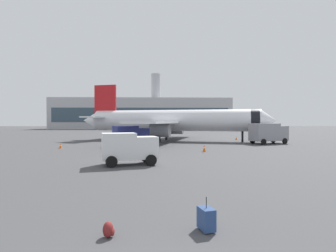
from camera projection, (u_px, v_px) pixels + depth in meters
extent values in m
cylinder|color=white|center=(174.00, 120.00, 49.84)|extent=(29.86, 12.05, 3.80)
cone|color=white|center=(269.00, 120.00, 45.88)|extent=(3.31, 4.14, 3.61)
cone|color=white|center=(91.00, 120.00, 53.89)|extent=(4.03, 4.18, 3.42)
cylinder|color=black|center=(255.00, 120.00, 46.42)|extent=(2.43, 4.11, 3.88)
cube|color=white|center=(178.00, 122.00, 57.84)|extent=(9.09, 16.70, 0.36)
cube|color=white|center=(156.00, 122.00, 42.33)|extent=(9.09, 16.70, 0.36)
cylinder|color=gray|center=(175.00, 128.00, 55.44)|extent=(3.69, 3.01, 2.20)
cylinder|color=gray|center=(160.00, 130.00, 44.78)|extent=(3.69, 3.01, 2.20)
cube|color=red|center=(105.00, 102.00, 53.07)|extent=(4.32, 1.58, 6.40)
cube|color=white|center=(110.00, 118.00, 56.35)|extent=(4.18, 6.49, 0.24)
cube|color=white|center=(95.00, 117.00, 50.14)|extent=(4.18, 6.49, 0.24)
cylinder|color=black|center=(242.00, 137.00, 46.96)|extent=(0.36, 0.36, 1.80)
cylinder|color=black|center=(166.00, 135.00, 52.70)|extent=(0.44, 0.44, 1.80)
cylinder|color=black|center=(159.00, 136.00, 48.05)|extent=(0.44, 0.44, 1.80)
cube|color=navy|center=(141.00, 135.00, 39.90)|extent=(2.53, 2.74, 2.04)
cube|color=#1E232D|center=(146.00, 132.00, 40.26)|extent=(1.02, 1.77, 0.84)
cube|color=navy|center=(126.00, 134.00, 38.66)|extent=(3.79, 3.43, 2.40)
cylinder|color=black|center=(138.00, 142.00, 40.97)|extent=(0.89, 0.63, 0.90)
cylinder|color=black|center=(145.00, 143.00, 38.99)|extent=(0.89, 0.63, 0.90)
cylinder|color=black|center=(117.00, 143.00, 39.24)|extent=(0.89, 0.63, 0.90)
cylinder|color=black|center=(123.00, 144.00, 37.27)|extent=(0.89, 0.63, 0.90)
cube|color=gray|center=(279.00, 133.00, 44.31)|extent=(2.41, 2.83, 2.29)
cube|color=#1E232D|center=(283.00, 130.00, 44.57)|extent=(0.82, 2.05, 0.95)
cube|color=gray|center=(264.00, 132.00, 43.16)|extent=(4.88, 3.75, 2.70)
cylinder|color=black|center=(273.00, 140.00, 45.46)|extent=(0.92, 0.52, 0.90)
cylinder|color=black|center=(285.00, 141.00, 43.15)|extent=(0.92, 0.52, 0.90)
cylinder|color=black|center=(253.00, 141.00, 43.86)|extent=(0.92, 0.52, 0.90)
cylinder|color=black|center=(264.00, 142.00, 41.55)|extent=(0.92, 0.52, 0.90)
cube|color=white|center=(146.00, 147.00, 22.80)|extent=(2.19, 2.36, 1.78)
cube|color=#1E232D|center=(155.00, 142.00, 23.00)|extent=(0.51, 1.77, 0.74)
cube|color=white|center=(119.00, 146.00, 22.20)|extent=(3.04, 2.57, 2.10)
cylinder|color=black|center=(146.00, 157.00, 23.89)|extent=(0.93, 0.43, 0.90)
cylinder|color=black|center=(151.00, 160.00, 21.87)|extent=(0.93, 0.43, 0.90)
cylinder|color=black|center=(110.00, 158.00, 23.04)|extent=(0.93, 0.43, 0.90)
cylinder|color=black|center=(112.00, 162.00, 21.02)|extent=(0.93, 0.43, 0.90)
cube|color=#F2590C|center=(61.00, 148.00, 36.22)|extent=(0.44, 0.44, 0.04)
cone|color=#F2590C|center=(61.00, 146.00, 36.22)|extent=(0.36, 0.36, 0.61)
cylinder|color=white|center=(61.00, 145.00, 36.22)|extent=(0.23, 0.23, 0.10)
cube|color=#F2590C|center=(204.00, 152.00, 32.05)|extent=(0.44, 0.44, 0.04)
cone|color=#F2590C|center=(204.00, 148.00, 32.05)|extent=(0.36, 0.36, 0.77)
cylinder|color=white|center=(204.00, 148.00, 32.04)|extent=(0.23, 0.23, 0.10)
cube|color=#F2590C|center=(236.00, 140.00, 52.67)|extent=(0.44, 0.44, 0.04)
cone|color=#F2590C|center=(236.00, 138.00, 52.66)|extent=(0.36, 0.36, 0.62)
cylinder|color=white|center=(236.00, 138.00, 52.66)|extent=(0.23, 0.23, 0.10)
cube|color=#F2590C|center=(138.00, 153.00, 31.04)|extent=(0.44, 0.44, 0.04)
cone|color=#F2590C|center=(138.00, 149.00, 31.03)|extent=(0.36, 0.36, 0.73)
cylinder|color=white|center=(138.00, 149.00, 31.03)|extent=(0.23, 0.23, 0.10)
cube|color=navy|center=(206.00, 219.00, 8.92)|extent=(0.56, 0.72, 0.70)
cylinder|color=black|center=(206.00, 202.00, 8.91)|extent=(0.02, 0.02, 0.36)
cylinder|color=black|center=(203.00, 227.00, 9.14)|extent=(0.09, 0.05, 0.08)
cylinder|color=black|center=(209.00, 232.00, 8.71)|extent=(0.09, 0.05, 0.08)
ellipsoid|color=maroon|center=(108.00, 230.00, 8.40)|extent=(0.32, 0.40, 0.48)
ellipsoid|color=maroon|center=(113.00, 232.00, 8.41)|extent=(0.12, 0.28, 0.24)
cube|color=#B2B2B7|center=(142.00, 114.00, 132.49)|extent=(83.36, 16.98, 14.30)
cube|color=#334756|center=(141.00, 115.00, 123.96)|extent=(79.19, 0.10, 6.43)
cylinder|color=#B2B2B7|center=(156.00, 86.00, 132.51)|extent=(4.40, 4.40, 12.00)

